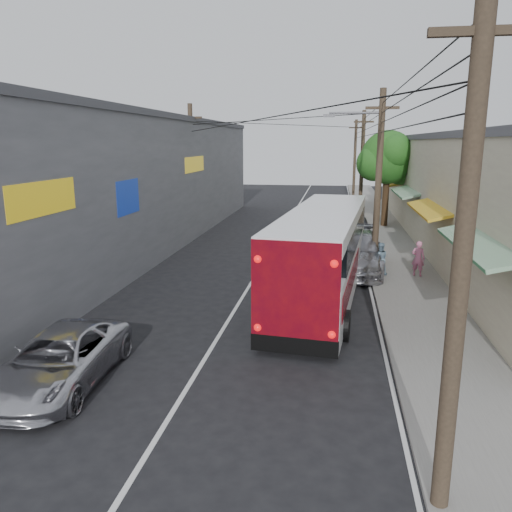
# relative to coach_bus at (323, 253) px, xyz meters

# --- Properties ---
(ground) EXTENTS (120.00, 120.00, 0.00)m
(ground) POSITION_rel_coach_bus_xyz_m (-3.01, -9.10, -1.74)
(ground) COLOR black
(ground) RESTS_ON ground
(sidewalk) EXTENTS (3.00, 80.00, 0.12)m
(sidewalk) POSITION_rel_coach_bus_xyz_m (3.49, 10.90, -1.68)
(sidewalk) COLOR slate
(sidewalk) RESTS_ON ground
(building_right) EXTENTS (7.09, 40.00, 6.25)m
(building_right) POSITION_rel_coach_bus_xyz_m (7.98, 12.90, 1.41)
(building_right) COLOR beige
(building_right) RESTS_ON ground
(building_left) EXTENTS (7.20, 36.00, 7.25)m
(building_left) POSITION_rel_coach_bus_xyz_m (-11.51, 8.90, 1.92)
(building_left) COLOR gray
(building_left) RESTS_ON ground
(utility_poles) EXTENTS (11.80, 45.28, 8.00)m
(utility_poles) POSITION_rel_coach_bus_xyz_m (0.12, 11.23, 2.39)
(utility_poles) COLOR #473828
(utility_poles) RESTS_ON ground
(street_tree) EXTENTS (4.40, 4.00, 6.60)m
(street_tree) POSITION_rel_coach_bus_xyz_m (3.86, 16.92, 2.94)
(street_tree) COLOR #3F2B19
(street_tree) RESTS_ON ground
(coach_bus) EXTENTS (3.62, 11.82, 3.36)m
(coach_bus) POSITION_rel_coach_bus_xyz_m (0.00, 0.00, 0.00)
(coach_bus) COLOR white
(coach_bus) RESTS_ON ground
(jeepney) EXTENTS (2.37, 4.78, 1.30)m
(jeepney) POSITION_rel_coach_bus_xyz_m (-6.10, -8.10, -1.09)
(jeepney) COLOR silver
(jeepney) RESTS_ON ground
(parked_suv) EXTENTS (2.75, 6.24, 1.78)m
(parked_suv) POSITION_rel_coach_bus_xyz_m (1.35, 4.37, -0.85)
(parked_suv) COLOR #98979F
(parked_suv) RESTS_ON ground
(parked_car_mid) EXTENTS (2.00, 4.78, 1.62)m
(parked_car_mid) POSITION_rel_coach_bus_xyz_m (1.59, 10.90, -0.93)
(parked_car_mid) COLOR #2A2A30
(parked_car_mid) RESTS_ON ground
(parked_car_far) EXTENTS (1.72, 4.51, 1.47)m
(parked_car_far) POSITION_rel_coach_bus_xyz_m (0.79, 22.53, -1.00)
(parked_car_far) COLOR black
(parked_car_far) RESTS_ON ground
(pedestrian_near) EXTENTS (0.66, 0.56, 1.54)m
(pedestrian_near) POSITION_rel_coach_bus_xyz_m (4.00, 3.38, -0.85)
(pedestrian_near) COLOR pink
(pedestrian_near) RESTS_ON sidewalk
(pedestrian_far) EXTENTS (0.74, 0.61, 1.42)m
(pedestrian_far) POSITION_rel_coach_bus_xyz_m (2.39, 3.32, -0.90)
(pedestrian_far) COLOR #7FA0B9
(pedestrian_far) RESTS_ON sidewalk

